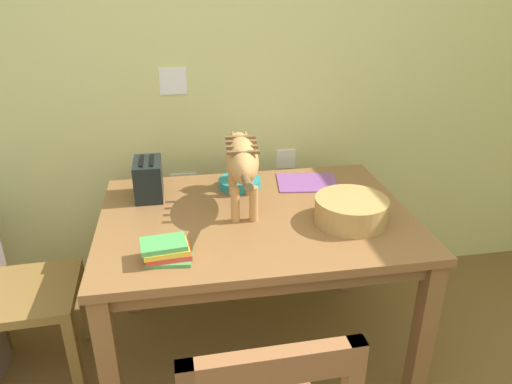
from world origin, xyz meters
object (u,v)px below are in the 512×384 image
(dining_table, at_px, (256,232))
(book_stack, at_px, (167,251))
(cat, at_px, (242,160))
(wooden_chair_far, at_px, (14,290))
(saucer_bowl, at_px, (240,183))
(toaster, at_px, (148,179))
(coffee_mug, at_px, (240,170))
(magazine, at_px, (307,182))
(wicker_basket, at_px, (351,210))

(dining_table, height_order, book_stack, book_stack)
(cat, distance_m, wooden_chair_far, 1.11)
(saucer_bowl, relative_size, toaster, 1.00)
(cat, bearing_deg, coffee_mug, 89.00)
(magazine, bearing_deg, saucer_bowl, -174.52)
(coffee_mug, bearing_deg, wicker_basket, -47.32)
(coffee_mug, height_order, wicker_basket, coffee_mug)
(dining_table, relative_size, cat, 1.98)
(saucer_bowl, height_order, wooden_chair_far, wooden_chair_far)
(book_stack, xyz_separation_m, wicker_basket, (0.73, 0.16, 0.02))
(saucer_bowl, height_order, wicker_basket, wicker_basket)
(saucer_bowl, height_order, coffee_mug, coffee_mug)
(toaster, xyz_separation_m, wooden_chair_far, (-0.58, -0.21, -0.38))
(dining_table, distance_m, book_stack, 0.49)
(magazine, relative_size, toaster, 1.43)
(cat, relative_size, magazine, 2.29)
(coffee_mug, xyz_separation_m, wooden_chair_far, (-1.00, -0.25, -0.38))
(toaster, bearing_deg, wooden_chair_far, -160.08)
(wooden_chair_far, bearing_deg, saucer_bowl, 101.50)
(magazine, bearing_deg, toaster, -170.49)
(cat, bearing_deg, dining_table, -59.96)
(dining_table, distance_m, wicker_basket, 0.41)
(coffee_mug, bearing_deg, wooden_chair_far, -166.00)
(coffee_mug, bearing_deg, toaster, -174.74)
(cat, bearing_deg, book_stack, -125.24)
(saucer_bowl, bearing_deg, wicker_basket, -47.07)
(cat, height_order, book_stack, cat)
(wooden_chair_far, bearing_deg, dining_table, 85.25)
(coffee_mug, bearing_deg, cat, -95.47)
(book_stack, height_order, wooden_chair_far, wooden_chair_far)
(wooden_chair_far, bearing_deg, book_stack, 60.47)
(magazine, height_order, wicker_basket, wicker_basket)
(wicker_basket, bearing_deg, coffee_mug, 132.68)
(coffee_mug, bearing_deg, dining_table, -84.90)
(saucer_bowl, bearing_deg, magazine, -1.91)
(book_stack, distance_m, toaster, 0.56)
(book_stack, height_order, wicker_basket, wicker_basket)
(dining_table, xyz_separation_m, wicker_basket, (0.37, -0.13, 0.14))
(wicker_basket, distance_m, wooden_chair_far, 1.45)
(coffee_mug, height_order, book_stack, coffee_mug)
(magazine, relative_size, book_stack, 1.53)
(saucer_bowl, bearing_deg, dining_table, -84.22)
(dining_table, relative_size, coffee_mug, 9.66)
(book_stack, relative_size, wooden_chair_far, 0.20)
(coffee_mug, height_order, wooden_chair_far, wooden_chair_far)
(cat, distance_m, coffee_mug, 0.23)
(saucer_bowl, xyz_separation_m, wooden_chair_far, (-1.00, -0.25, -0.31))
(magazine, bearing_deg, coffee_mug, -174.55)
(dining_table, relative_size, saucer_bowl, 6.49)
(toaster, height_order, wooden_chair_far, wooden_chair_far)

